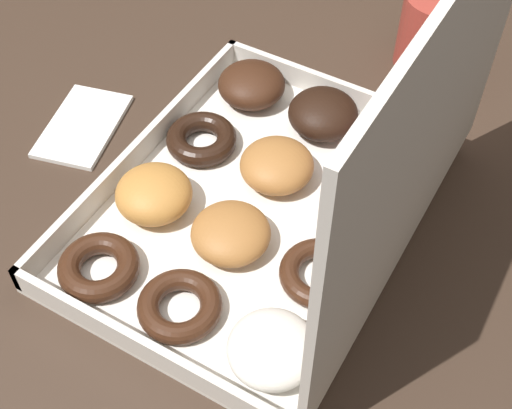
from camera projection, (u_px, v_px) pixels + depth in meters
name	position (u px, v px, depth m)	size (l,w,h in m)	color
dining_table	(218.00, 210.00, 0.91)	(1.15, 0.87, 0.75)	#38281E
donut_box	(291.00, 186.00, 0.72)	(0.41, 0.32, 0.35)	silver
coffee_mug	(435.00, 29.00, 0.90)	(0.09, 0.09, 0.10)	#A3382D
paper_napkin	(83.00, 126.00, 0.86)	(0.14, 0.11, 0.01)	white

